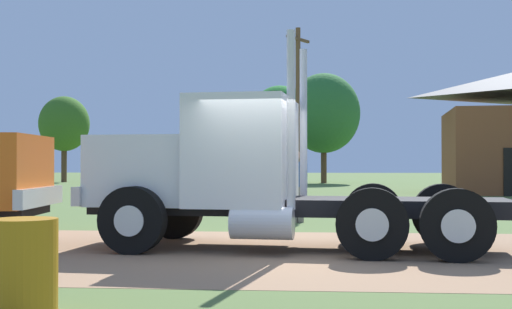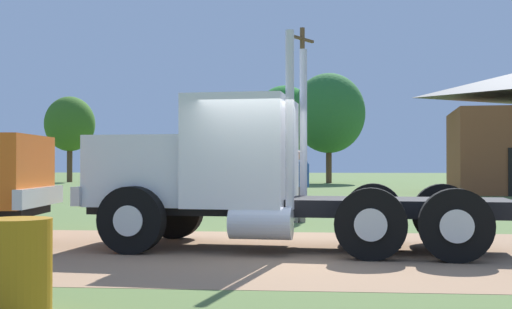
{
  "view_description": "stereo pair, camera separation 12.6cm",
  "coord_description": "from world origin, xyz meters",
  "px_view_note": "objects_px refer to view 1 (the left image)",
  "views": [
    {
      "loc": [
        0.51,
        -11.15,
        1.47
      ],
      "look_at": [
        -0.5,
        1.58,
        1.65
      ],
      "focal_mm": 47.37,
      "sensor_mm": 36.0,
      "label": 1
    },
    {
      "loc": [
        0.63,
        -11.14,
        1.47
      ],
      "look_at": [
        -0.5,
        1.58,
        1.65
      ],
      "focal_mm": 47.37,
      "sensor_mm": 36.0,
      "label": 2
    }
  ],
  "objects_px": {
    "truck_foreground_white": "(239,175)",
    "steel_barrel": "(24,269)",
    "visitor_far_side": "(296,183)",
    "utility_pole_near": "(298,105)"
  },
  "relations": [
    {
      "from": "truck_foreground_white",
      "to": "steel_barrel",
      "type": "relative_size",
      "value": 7.75
    },
    {
      "from": "visitor_far_side",
      "to": "steel_barrel",
      "type": "distance_m",
      "value": 10.99
    },
    {
      "from": "steel_barrel",
      "to": "utility_pole_near",
      "type": "xyz_separation_m",
      "value": [
        2.1,
        30.02,
        4.18
      ]
    },
    {
      "from": "truck_foreground_white",
      "to": "utility_pole_near",
      "type": "xyz_separation_m",
      "value": [
        0.64,
        24.45,
        3.38
      ]
    },
    {
      "from": "truck_foreground_white",
      "to": "visitor_far_side",
      "type": "height_order",
      "value": "truck_foreground_white"
    },
    {
      "from": "steel_barrel",
      "to": "utility_pole_near",
      "type": "relative_size",
      "value": 0.11
    },
    {
      "from": "truck_foreground_white",
      "to": "visitor_far_side",
      "type": "relative_size",
      "value": 4.07
    },
    {
      "from": "truck_foreground_white",
      "to": "steel_barrel",
      "type": "distance_m",
      "value": 5.81
    },
    {
      "from": "truck_foreground_white",
      "to": "utility_pole_near",
      "type": "height_order",
      "value": "utility_pole_near"
    },
    {
      "from": "visitor_far_side",
      "to": "utility_pole_near",
      "type": "height_order",
      "value": "utility_pole_near"
    }
  ]
}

